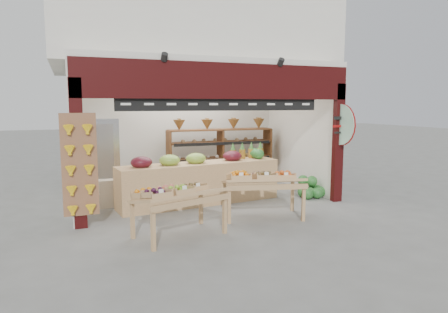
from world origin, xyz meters
TOP-DOWN VIEW (x-y plane):
  - ground at (0.00, 0.00)m, footprint 60.00×60.00m
  - shop_structure at (0.00, 1.61)m, footprint 6.36×5.12m
  - banana_board at (-2.73, -1.17)m, footprint 0.60×0.15m
  - gift_sign at (2.75, -1.15)m, footprint 0.04×0.93m
  - back_shelving at (0.93, 1.60)m, footprint 2.91×0.48m
  - refrigerator at (-2.17, 1.84)m, footprint 0.89×0.89m
  - cardboard_stack at (-1.96, 0.32)m, footprint 0.92×0.66m
  - mid_counter at (-0.22, -0.13)m, footprint 3.72×1.14m
  - display_table_left at (-1.32, -2.14)m, footprint 1.65×1.21m
  - display_table_right at (0.54, -1.57)m, footprint 1.70×1.22m
  - watermelon_pile at (2.44, -0.49)m, footprint 0.71×0.66m

SIDE VIEW (x-z plane):
  - ground at x=0.00m, z-range 0.00..0.00m
  - watermelon_pile at x=2.44m, z-range -0.07..0.43m
  - cardboard_stack at x=-1.96m, z-range -0.08..0.52m
  - mid_counter at x=-0.22m, z-range -0.07..1.07m
  - display_table_left at x=-1.32m, z-range 0.26..1.21m
  - display_table_right at x=0.54m, z-range 0.27..1.25m
  - refrigerator at x=-2.17m, z-range 0.00..1.85m
  - back_shelving at x=0.93m, z-range 0.19..1.99m
  - banana_board at x=-2.73m, z-range 0.22..2.02m
  - gift_sign at x=2.75m, z-range 1.29..2.21m
  - shop_structure at x=0.00m, z-range 1.22..6.62m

